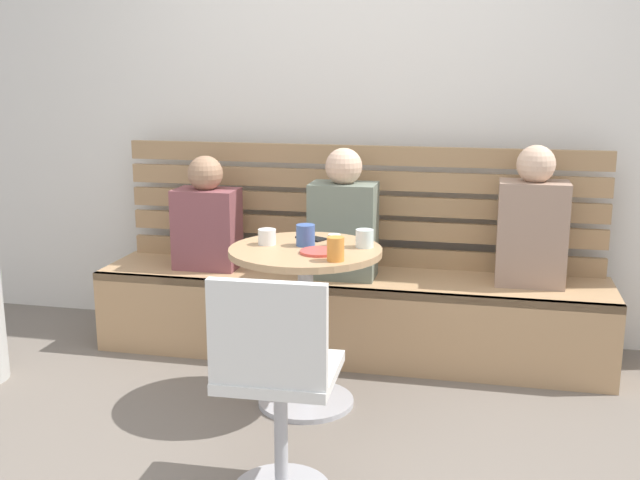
{
  "coord_description": "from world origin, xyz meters",
  "views": [
    {
      "loc": [
        0.7,
        -2.65,
        1.53
      ],
      "look_at": [
        -0.04,
        0.66,
        0.75
      ],
      "focal_mm": 42.92,
      "sensor_mm": 36.0,
      "label": 1
    }
  ],
  "objects_px": {
    "plate_small": "(320,252)",
    "phone_on_table": "(311,238)",
    "cafe_table": "(306,296)",
    "person_child_middle": "(207,219)",
    "booth_bench": "(349,314)",
    "person_adult": "(532,223)",
    "cup_glass_short": "(365,238)",
    "person_child_left": "(343,221)",
    "cup_mug_blue": "(306,235)",
    "white_chair": "(276,380)",
    "cup_espresso_small": "(334,240)",
    "cup_tumbler_orange": "(336,249)",
    "cup_ceramic_white": "(267,237)"
  },
  "relations": [
    {
      "from": "cafe_table",
      "to": "cup_ceramic_white",
      "type": "xyz_separation_m",
      "value": [
        -0.18,
        0.03,
        0.26
      ]
    },
    {
      "from": "booth_bench",
      "to": "person_child_middle",
      "type": "height_order",
      "value": "person_child_middle"
    },
    {
      "from": "booth_bench",
      "to": "person_child_left",
      "type": "relative_size",
      "value": 3.98
    },
    {
      "from": "person_child_middle",
      "to": "cup_espresso_small",
      "type": "height_order",
      "value": "person_child_middle"
    },
    {
      "from": "phone_on_table",
      "to": "person_child_middle",
      "type": "bearing_deg",
      "value": 83.14
    },
    {
      "from": "person_child_middle",
      "to": "booth_bench",
      "type": "bearing_deg",
      "value": 0.49
    },
    {
      "from": "phone_on_table",
      "to": "cup_ceramic_white",
      "type": "bearing_deg",
      "value": 159.59
    },
    {
      "from": "cup_tumbler_orange",
      "to": "cup_mug_blue",
      "type": "bearing_deg",
      "value": 127.78
    },
    {
      "from": "booth_bench",
      "to": "white_chair",
      "type": "xyz_separation_m",
      "value": [
        0.01,
        -1.48,
        0.24
      ]
    },
    {
      "from": "cafe_table",
      "to": "phone_on_table",
      "type": "distance_m",
      "value": 0.29
    },
    {
      "from": "white_chair",
      "to": "plate_small",
      "type": "distance_m",
      "value": 0.79
    },
    {
      "from": "cup_glass_short",
      "to": "phone_on_table",
      "type": "bearing_deg",
      "value": 157.58
    },
    {
      "from": "cup_glass_short",
      "to": "cup_mug_blue",
      "type": "bearing_deg",
      "value": -174.52
    },
    {
      "from": "person_adult",
      "to": "cup_tumbler_orange",
      "type": "bearing_deg",
      "value": -132.7
    },
    {
      "from": "person_child_left",
      "to": "plate_small",
      "type": "xyz_separation_m",
      "value": [
        0.03,
        -0.71,
        0.01
      ]
    },
    {
      "from": "cup_tumbler_orange",
      "to": "person_adult",
      "type": "bearing_deg",
      "value": 47.3
    },
    {
      "from": "booth_bench",
      "to": "cup_mug_blue",
      "type": "distance_m",
      "value": 0.84
    },
    {
      "from": "cup_mug_blue",
      "to": "cup_ceramic_white",
      "type": "bearing_deg",
      "value": -174.58
    },
    {
      "from": "cafe_table",
      "to": "plate_small",
      "type": "bearing_deg",
      "value": -43.82
    },
    {
      "from": "cafe_table",
      "to": "plate_small",
      "type": "xyz_separation_m",
      "value": [
        0.08,
        -0.08,
        0.23
      ]
    },
    {
      "from": "cafe_table",
      "to": "cup_espresso_small",
      "type": "bearing_deg",
      "value": 26.76
    },
    {
      "from": "person_child_left",
      "to": "person_child_middle",
      "type": "height_order",
      "value": "person_child_left"
    },
    {
      "from": "booth_bench",
      "to": "plate_small",
      "type": "xyz_separation_m",
      "value": [
        0.01,
        -0.74,
        0.52
      ]
    },
    {
      "from": "booth_bench",
      "to": "person_child_left",
      "type": "height_order",
      "value": "person_child_left"
    },
    {
      "from": "cup_tumbler_orange",
      "to": "phone_on_table",
      "type": "distance_m",
      "value": 0.42
    },
    {
      "from": "cup_glass_short",
      "to": "cafe_table",
      "type": "bearing_deg",
      "value": -164.49
    },
    {
      "from": "white_chair",
      "to": "phone_on_table",
      "type": "distance_m",
      "value": 1.04
    },
    {
      "from": "white_chair",
      "to": "person_adult",
      "type": "distance_m",
      "value": 1.79
    },
    {
      "from": "white_chair",
      "to": "person_child_left",
      "type": "height_order",
      "value": "person_child_left"
    },
    {
      "from": "person_adult",
      "to": "plate_small",
      "type": "xyz_separation_m",
      "value": [
        -0.92,
        -0.78,
        -0.01
      ]
    },
    {
      "from": "plate_small",
      "to": "cup_glass_short",
      "type": "bearing_deg",
      "value": 41.19
    },
    {
      "from": "booth_bench",
      "to": "cup_glass_short",
      "type": "height_order",
      "value": "cup_glass_short"
    },
    {
      "from": "white_chair",
      "to": "cafe_table",
      "type": "bearing_deg",
      "value": 96.38
    },
    {
      "from": "white_chair",
      "to": "cup_espresso_small",
      "type": "distance_m",
      "value": 0.92
    },
    {
      "from": "cup_ceramic_white",
      "to": "phone_on_table",
      "type": "xyz_separation_m",
      "value": [
        0.17,
        0.15,
        -0.03
      ]
    },
    {
      "from": "plate_small",
      "to": "phone_on_table",
      "type": "relative_size",
      "value": 1.21
    },
    {
      "from": "person_child_middle",
      "to": "plate_small",
      "type": "xyz_separation_m",
      "value": [
        0.79,
        -0.74,
        0.04
      ]
    },
    {
      "from": "cup_glass_short",
      "to": "phone_on_table",
      "type": "relative_size",
      "value": 0.57
    },
    {
      "from": "cafe_table",
      "to": "person_child_middle",
      "type": "bearing_deg",
      "value": 137.28
    },
    {
      "from": "person_child_left",
      "to": "cup_espresso_small",
      "type": "distance_m",
      "value": 0.57
    },
    {
      "from": "person_adult",
      "to": "cup_glass_short",
      "type": "relative_size",
      "value": 8.83
    },
    {
      "from": "cup_glass_short",
      "to": "cup_ceramic_white",
      "type": "bearing_deg",
      "value": -174.55
    },
    {
      "from": "person_child_left",
      "to": "cup_glass_short",
      "type": "relative_size",
      "value": 8.47
    },
    {
      "from": "booth_bench",
      "to": "plate_small",
      "type": "distance_m",
      "value": 0.91
    },
    {
      "from": "plate_small",
      "to": "cup_tumbler_orange",
      "type": "bearing_deg",
      "value": -51.02
    },
    {
      "from": "person_child_left",
      "to": "person_child_middle",
      "type": "bearing_deg",
      "value": 177.95
    },
    {
      "from": "cafe_table",
      "to": "booth_bench",
      "type": "bearing_deg",
      "value": 83.37
    },
    {
      "from": "cup_glass_short",
      "to": "cup_ceramic_white",
      "type": "xyz_separation_m",
      "value": [
        -0.44,
        -0.04,
        -0.01
      ]
    },
    {
      "from": "person_adult",
      "to": "cup_glass_short",
      "type": "xyz_separation_m",
      "value": [
        -0.75,
        -0.63,
        0.03
      ]
    },
    {
      "from": "cup_tumbler_orange",
      "to": "phone_on_table",
      "type": "bearing_deg",
      "value": 116.94
    }
  ]
}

